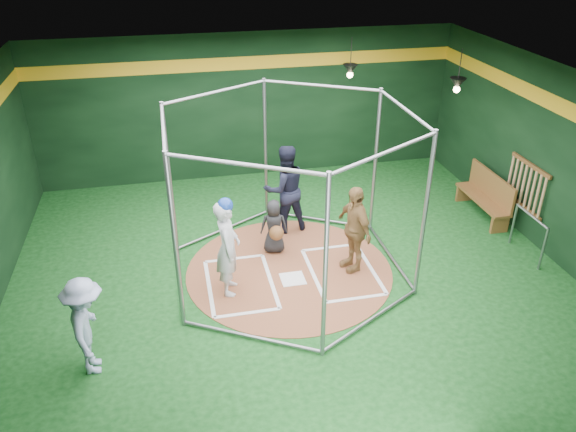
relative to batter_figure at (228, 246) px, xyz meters
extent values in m
cube|color=#0D3B12|center=(1.15, 0.39, -0.92)|extent=(10.00, 9.00, 0.02)
cube|color=black|center=(1.15, 0.39, 2.59)|extent=(10.00, 9.00, 0.02)
cube|color=black|center=(1.15, 4.89, 0.84)|extent=(10.00, 0.10, 3.50)
cube|color=black|center=(1.15, -4.11, 0.84)|extent=(10.00, 0.10, 3.50)
cube|color=black|center=(6.15, 0.39, 0.84)|extent=(0.10, 9.00, 3.50)
cube|color=gold|center=(1.15, 4.86, 1.89)|extent=(10.00, 0.01, 0.30)
cube|color=gold|center=(6.12, 0.39, 1.89)|extent=(0.01, 9.00, 0.30)
cylinder|color=brown|center=(1.15, 0.39, -0.90)|extent=(3.80, 3.80, 0.01)
cube|color=white|center=(1.15, 0.09, -0.89)|extent=(0.43, 0.43, 0.01)
cube|color=white|center=(0.20, 0.99, -0.89)|extent=(1.10, 0.07, 0.01)
cube|color=white|center=(0.20, -0.71, -0.89)|extent=(1.10, 0.07, 0.01)
cube|color=white|center=(-0.35, 0.14, -0.89)|extent=(0.07, 1.70, 0.01)
cube|color=white|center=(0.75, 0.14, -0.89)|extent=(0.07, 1.70, 0.01)
cube|color=white|center=(2.10, 0.99, -0.89)|extent=(1.10, 0.07, 0.01)
cube|color=white|center=(2.10, -0.71, -0.89)|extent=(1.10, 0.07, 0.01)
cube|color=white|center=(1.55, 0.14, -0.89)|extent=(0.07, 1.70, 0.01)
cube|color=white|center=(2.65, 0.14, -0.89)|extent=(0.07, 1.70, 0.01)
cylinder|color=gray|center=(3.14, 1.54, 0.59)|extent=(0.07, 0.07, 3.00)
cylinder|color=gray|center=(1.15, 2.69, 0.59)|extent=(0.07, 0.07, 3.00)
cylinder|color=gray|center=(-0.84, 1.54, 0.59)|extent=(0.07, 0.07, 3.00)
cylinder|color=gray|center=(-0.84, -0.76, 0.59)|extent=(0.07, 0.07, 3.00)
cylinder|color=gray|center=(1.15, -1.91, 0.59)|extent=(0.07, 0.07, 3.00)
cylinder|color=gray|center=(3.14, -0.76, 0.59)|extent=(0.07, 0.07, 3.00)
cylinder|color=gray|center=(2.14, 2.11, 2.04)|extent=(2.02, 1.20, 0.06)
cylinder|color=gray|center=(2.14, 2.11, -0.86)|extent=(2.02, 1.20, 0.06)
cylinder|color=gray|center=(0.15, 2.11, 2.04)|extent=(2.02, 1.20, 0.06)
cylinder|color=gray|center=(0.15, 2.11, -0.86)|extent=(2.02, 1.20, 0.06)
cylinder|color=gray|center=(-0.84, 0.39, 2.04)|extent=(0.06, 2.30, 0.06)
cylinder|color=gray|center=(-0.84, 0.39, -0.86)|extent=(0.06, 2.30, 0.06)
cylinder|color=gray|center=(0.15, -1.34, 2.04)|extent=(2.02, 1.20, 0.06)
cylinder|color=gray|center=(0.15, -1.34, -0.86)|extent=(2.02, 1.20, 0.06)
cylinder|color=gray|center=(2.14, -1.34, 2.04)|extent=(2.02, 1.20, 0.06)
cylinder|color=gray|center=(2.14, -1.34, -0.86)|extent=(2.02, 1.20, 0.06)
cylinder|color=gray|center=(3.14, 0.39, 2.04)|extent=(0.06, 2.30, 0.06)
cylinder|color=gray|center=(3.14, 0.39, -0.86)|extent=(0.06, 2.30, 0.06)
cube|color=brown|center=(6.09, 0.79, 0.59)|extent=(0.05, 1.25, 0.08)
cube|color=brown|center=(6.09, 0.79, -0.31)|extent=(0.05, 1.25, 0.08)
cylinder|color=tan|center=(6.07, 0.24, 0.14)|extent=(0.06, 0.06, 0.85)
cylinder|color=tan|center=(6.07, 0.39, 0.14)|extent=(0.06, 0.06, 0.85)
cylinder|color=tan|center=(6.07, 0.55, 0.14)|extent=(0.06, 0.06, 0.85)
cylinder|color=tan|center=(6.07, 0.71, 0.14)|extent=(0.06, 0.06, 0.85)
cylinder|color=tan|center=(6.07, 0.86, 0.14)|extent=(0.06, 0.06, 0.85)
cylinder|color=tan|center=(6.07, 1.02, 0.14)|extent=(0.06, 0.06, 0.85)
cylinder|color=tan|center=(6.07, 1.18, 0.14)|extent=(0.06, 0.06, 0.85)
cylinder|color=tan|center=(6.07, 1.34, 0.14)|extent=(0.06, 0.06, 0.85)
cone|color=black|center=(3.35, 3.99, 1.84)|extent=(0.34, 0.34, 0.22)
sphere|color=#FFD899|center=(3.35, 3.99, 1.71)|extent=(0.14, 0.14, 0.14)
cylinder|color=black|center=(3.35, 3.99, 2.19)|extent=(0.02, 0.02, 0.70)
cone|color=black|center=(5.15, 2.39, 1.84)|extent=(0.34, 0.34, 0.22)
sphere|color=#FFD899|center=(5.15, 2.39, 1.71)|extent=(0.14, 0.14, 0.14)
cylinder|color=black|center=(5.15, 2.39, 2.19)|extent=(0.02, 0.02, 0.70)
imported|color=silver|center=(0.00, 0.00, -0.03)|extent=(0.51, 0.69, 1.73)
sphere|color=navy|center=(0.00, 0.00, 0.78)|extent=(0.26, 0.26, 0.26)
imported|color=tan|center=(2.31, 0.24, -0.07)|extent=(0.63, 1.04, 1.66)
imported|color=black|center=(1.01, 1.12, -0.35)|extent=(0.59, 0.44, 1.09)
sphere|color=brown|center=(1.01, 0.87, -0.36)|extent=(0.28, 0.28, 0.28)
imported|color=black|center=(1.40, 1.92, 0.03)|extent=(1.00, 0.83, 1.85)
imported|color=#A0AFD4|center=(-2.15, -1.48, -0.14)|extent=(0.63, 1.02, 1.53)
cube|color=brown|center=(5.70, 1.60, -0.51)|extent=(0.40, 1.70, 0.06)
cube|color=brown|center=(5.86, 1.60, -0.20)|extent=(0.06, 1.70, 0.57)
cube|color=brown|center=(5.70, 0.84, -0.72)|extent=(0.38, 0.08, 0.38)
cube|color=brown|center=(5.70, 2.35, -0.72)|extent=(0.38, 0.08, 0.38)
cylinder|color=gray|center=(5.70, -0.56, -0.47)|extent=(0.05, 0.05, 0.88)
cylinder|color=gray|center=(5.70, 0.41, -0.47)|extent=(0.05, 0.05, 0.88)
cylinder|color=gray|center=(5.70, -0.07, -0.05)|extent=(0.05, 0.98, 0.05)
camera|label=1|loc=(-0.73, -8.08, 4.94)|focal=35.00mm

